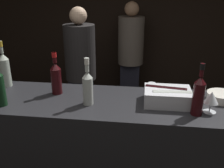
% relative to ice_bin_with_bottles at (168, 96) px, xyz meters
% --- Properties ---
extents(wall_back_chalkboard, '(6.40, 0.06, 2.80)m').
position_rel_ice_bin_with_bottles_xyz_m(wall_back_chalkboard, '(-0.40, 2.52, 0.26)').
color(wall_back_chalkboard, black).
rests_on(wall_back_chalkboard, ground_plane).
extents(bar_counter, '(2.15, 0.59, 1.08)m').
position_rel_ice_bin_with_bottles_xyz_m(bar_counter, '(-0.40, -0.01, -0.60)').
color(bar_counter, black).
rests_on(bar_counter, ground_plane).
extents(ice_bin_with_bottles, '(0.32, 0.24, 0.11)m').
position_rel_ice_bin_with_bottles_xyz_m(ice_bin_with_bottles, '(0.00, 0.00, 0.00)').
color(ice_bin_with_bottles, silver).
rests_on(ice_bin_with_bottles, bar_counter).
extents(bowl_white, '(0.21, 0.21, 0.06)m').
position_rel_ice_bin_with_bottles_xyz_m(bowl_white, '(0.39, 0.10, -0.03)').
color(bowl_white, silver).
rests_on(bowl_white, bar_counter).
extents(wine_glass, '(0.09, 0.09, 0.14)m').
position_rel_ice_bin_with_bottles_xyz_m(wine_glass, '(0.26, -0.10, 0.04)').
color(wine_glass, silver).
rests_on(wine_glass, bar_counter).
extents(candle_votive, '(0.06, 0.06, 0.06)m').
position_rel_ice_bin_with_bottles_xyz_m(candle_votive, '(-0.10, 0.23, -0.03)').
color(candle_votive, silver).
rests_on(candle_votive, bar_counter).
extents(rose_wine_bottle, '(0.08, 0.08, 0.38)m').
position_rel_ice_bin_with_bottles_xyz_m(rose_wine_bottle, '(-1.29, 0.17, 0.09)').
color(rose_wine_bottle, '#9EA899').
rests_on(rose_wine_bottle, bar_counter).
extents(white_wine_bottle, '(0.07, 0.07, 0.33)m').
position_rel_ice_bin_with_bottles_xyz_m(white_wine_bottle, '(-0.55, -0.08, 0.08)').
color(white_wine_bottle, '#B2B7AD').
rests_on(white_wine_bottle, bar_counter).
extents(red_wine_bottle_black_foil, '(0.07, 0.07, 0.34)m').
position_rel_ice_bin_with_bottles_xyz_m(red_wine_bottle_black_foil, '(0.17, -0.14, 0.08)').
color(red_wine_bottle_black_foil, black).
rests_on(red_wine_bottle_black_foil, bar_counter).
extents(red_wine_bottle_tall, '(0.08, 0.08, 0.32)m').
position_rel_ice_bin_with_bottles_xyz_m(red_wine_bottle_tall, '(-0.83, 0.07, 0.08)').
color(red_wine_bottle_tall, black).
rests_on(red_wine_bottle_tall, bar_counter).
extents(person_in_hoodie, '(0.39, 0.39, 1.63)m').
position_rel_ice_bin_with_bottles_xyz_m(person_in_hoodie, '(-0.97, 1.35, -0.24)').
color(person_in_hoodie, black).
rests_on(person_in_hoodie, ground_plane).
extents(person_blond_tee, '(0.38, 0.38, 1.66)m').
position_rel_ice_bin_with_bottles_xyz_m(person_blond_tee, '(-0.37, 2.06, -0.22)').
color(person_blond_tee, black).
rests_on(person_blond_tee, ground_plane).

